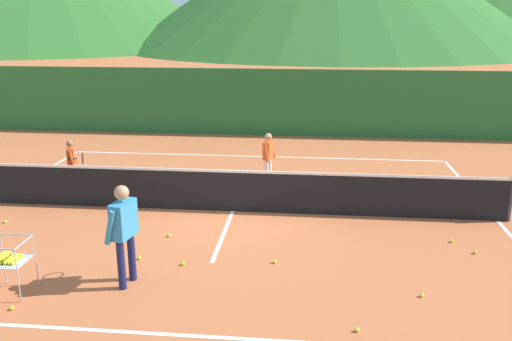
{
  "coord_description": "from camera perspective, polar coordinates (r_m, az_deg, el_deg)",
  "views": [
    {
      "loc": [
        1.69,
        -11.4,
        4.35
      ],
      "look_at": [
        0.51,
        0.23,
        0.91
      ],
      "focal_mm": 37.93,
      "sensor_mm": 36.0,
      "label": 1
    }
  ],
  "objects": [
    {
      "name": "tennis_ball_9",
      "position": [
        9.18,
        17.08,
        -12.45
      ],
      "size": [
        0.07,
        0.07,
        0.07
      ],
      "primitive_type": "sphere",
      "color": "yellow",
      "rests_on": "ground"
    },
    {
      "name": "tennis_ball_2",
      "position": [
        11.36,
        19.92,
        -6.98
      ],
      "size": [
        0.07,
        0.07,
        0.07
      ],
      "primitive_type": "sphere",
      "color": "yellow",
      "rests_on": "ground"
    },
    {
      "name": "tennis_ball_8",
      "position": [
        8.09,
        10.61,
        -16.17
      ],
      "size": [
        0.07,
        0.07,
        0.07
      ],
      "primitive_type": "sphere",
      "color": "yellow",
      "rests_on": "ground"
    },
    {
      "name": "tennis_ball_1",
      "position": [
        9.23,
        -24.34,
        -13.06
      ],
      "size": [
        0.07,
        0.07,
        0.07
      ],
      "primitive_type": "sphere",
      "color": "yellow",
      "rests_on": "ground"
    },
    {
      "name": "ground_plane",
      "position": [
        12.31,
        -2.47,
        -4.31
      ],
      "size": [
        120.0,
        120.0,
        0.0
      ],
      "primitive_type": "plane",
      "color": "#BC6038"
    },
    {
      "name": "tennis_ball_7",
      "position": [
        11.08,
        -9.18,
        -6.76
      ],
      "size": [
        0.07,
        0.07,
        0.07
      ],
      "primitive_type": "sphere",
      "color": "yellow",
      "rests_on": "ground"
    },
    {
      "name": "instructor",
      "position": [
        9.01,
        -13.78,
        -5.7
      ],
      "size": [
        0.44,
        0.83,
        1.72
      ],
      "color": "#191E4C",
      "rests_on": "ground"
    },
    {
      "name": "windscreen_fence",
      "position": [
        19.66,
        0.81,
        7.19
      ],
      "size": [
        25.51,
        0.08,
        2.42
      ],
      "primitive_type": "cube",
      "color": "#286B33",
      "rests_on": "ground"
    },
    {
      "name": "ball_cart",
      "position": [
        9.52,
        -24.7,
        -8.45
      ],
      "size": [
        0.58,
        0.58,
        0.9
      ],
      "color": "#B7B7BC",
      "rests_on": "ground"
    },
    {
      "name": "student_1",
      "position": [
        14.06,
        1.31,
        1.8
      ],
      "size": [
        0.35,
        0.55,
        1.35
      ],
      "color": "silver",
      "rests_on": "ground"
    },
    {
      "name": "line_baseline_near",
      "position": [
        7.97,
        -7.76,
        -16.83
      ],
      "size": [
        11.6,
        0.08,
        0.01
      ],
      "primitive_type": "cube",
      "color": "white",
      "rests_on": "ground"
    },
    {
      "name": "tennis_ball_4",
      "position": [
        12.81,
        -24.94,
        -4.9
      ],
      "size": [
        0.07,
        0.07,
        0.07
      ],
      "primitive_type": "sphere",
      "color": "yellow",
      "rests_on": "ground"
    },
    {
      "name": "line_baseline_far",
      "position": [
        16.93,
        -0.12,
        1.51
      ],
      "size": [
        11.6,
        0.08,
        0.01
      ],
      "primitive_type": "cube",
      "color": "white",
      "rests_on": "ground"
    },
    {
      "name": "tennis_net",
      "position": [
        12.15,
        -2.5,
        -2.11
      ],
      "size": [
        12.1,
        0.08,
        1.05
      ],
      "color": "#333338",
      "rests_on": "ground"
    },
    {
      "name": "tennis_ball_6",
      "position": [
        9.86,
        1.98,
        -9.58
      ],
      "size": [
        0.07,
        0.07,
        0.07
      ],
      "primitive_type": "sphere",
      "color": "yellow",
      "rests_on": "ground"
    },
    {
      "name": "tennis_ball_0",
      "position": [
        10.21,
        -12.2,
        -9.0
      ],
      "size": [
        0.07,
        0.07,
        0.07
      ],
      "primitive_type": "sphere",
      "color": "yellow",
      "rests_on": "ground"
    },
    {
      "name": "tennis_ball_3",
      "position": [
        9.87,
        -7.72,
        -9.69
      ],
      "size": [
        0.07,
        0.07,
        0.07
      ],
      "primitive_type": "sphere",
      "color": "yellow",
      "rests_on": "ground"
    },
    {
      "name": "line_sideline_east",
      "position": [
        12.87,
        24.12,
        -4.85
      ],
      "size": [
        0.08,
        9.81,
        0.01
      ],
      "primitive_type": "cube",
      "color": "white",
      "rests_on": "ground"
    },
    {
      "name": "tennis_ball_5",
      "position": [
        11.0,
        22.11,
        -7.98
      ],
      "size": [
        0.07,
        0.07,
        0.07
      ],
      "primitive_type": "sphere",
      "color": "yellow",
      "rests_on": "ground"
    },
    {
      "name": "line_service_center",
      "position": [
        12.31,
        -2.47,
        -4.3
      ],
      "size": [
        0.08,
        5.3,
        0.01
      ],
      "primitive_type": "cube",
      "color": "white",
      "rests_on": "ground"
    },
    {
      "name": "student_0",
      "position": [
        14.52,
        -18.85,
        1.13
      ],
      "size": [
        0.55,
        0.52,
        1.24
      ],
      "color": "navy",
      "rests_on": "ground"
    }
  ]
}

